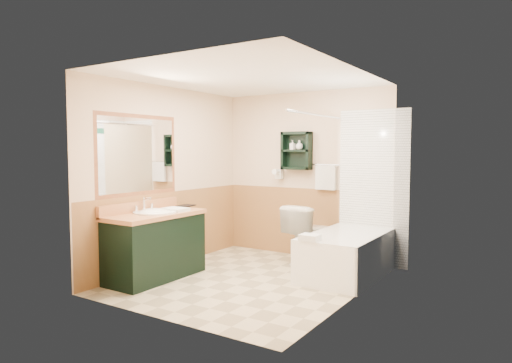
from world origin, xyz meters
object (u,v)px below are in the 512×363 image
object	(u,v)px
bathtub	(348,254)
toilet	(310,234)
soap_bottle_a	(293,147)
soap_bottle_b	(299,146)
hair_dryer	(279,174)
vanity	(155,246)
wall_shelf	(296,151)
vanity_book	(180,197)

from	to	relation	value
bathtub	toilet	distance (m)	0.78
soap_bottle_a	soap_bottle_b	size ratio (longest dim) A/B	1.01
hair_dryer	soap_bottle_a	world-z (taller)	soap_bottle_a
hair_dryer	vanity	distance (m)	2.22
wall_shelf	toilet	size ratio (longest dim) A/B	0.68
vanity_book	toilet	bearing A→B (deg)	30.11
soap_bottle_a	soap_bottle_b	distance (m)	0.11
hair_dryer	soap_bottle_b	bearing A→B (deg)	-4.89
wall_shelf	soap_bottle_a	distance (m)	0.08
wall_shelf	hair_dryer	distance (m)	0.46
wall_shelf	hair_dryer	world-z (taller)	wall_shelf
hair_dryer	bathtub	bearing A→B (deg)	-24.29
vanity_book	soap_bottle_b	bearing A→B (deg)	41.76
toilet	vanity_book	xyz separation A→B (m)	(-1.40, -1.10, 0.53)
bathtub	soap_bottle_a	distance (m)	1.81
hair_dryer	toilet	xyz separation A→B (m)	(0.64, -0.25, -0.80)
wall_shelf	toilet	xyz separation A→B (m)	(0.34, -0.22, -1.15)
wall_shelf	vanity	size ratio (longest dim) A/B	0.44
hair_dryer	bathtub	world-z (taller)	hair_dryer
vanity_book	soap_bottle_a	bearing A→B (deg)	44.70
hair_dryer	soap_bottle_a	size ratio (longest dim) A/B	1.75
soap_bottle_a	soap_bottle_b	world-z (taller)	soap_bottle_b
hair_dryer	vanity_book	world-z (taller)	hair_dryer
bathtub	vanity_book	bearing A→B (deg)	-160.27
hair_dryer	soap_bottle_b	distance (m)	0.55
vanity	wall_shelf	bearing A→B (deg)	65.42
vanity_book	soap_bottle_b	distance (m)	1.86
toilet	soap_bottle_a	distance (m)	1.28
wall_shelf	vanity_book	world-z (taller)	wall_shelf
wall_shelf	bathtub	xyz separation A→B (m)	(1.03, -0.57, -1.28)
wall_shelf	bathtub	world-z (taller)	wall_shelf
hair_dryer	vanity_book	bearing A→B (deg)	-119.45
vanity_book	vanity	bearing A→B (deg)	-83.53
toilet	bathtub	bearing A→B (deg)	162.44
hair_dryer	bathtub	xyz separation A→B (m)	(1.33, -0.60, -0.93)
wall_shelf	hair_dryer	bearing A→B (deg)	175.24
vanity_book	soap_bottle_a	world-z (taller)	soap_bottle_a
wall_shelf	hair_dryer	xyz separation A→B (m)	(-0.30, 0.02, -0.35)
soap_bottle_a	wall_shelf	bearing A→B (deg)	4.76
toilet	soap_bottle_b	distance (m)	1.27
soap_bottle_a	soap_bottle_b	xyz separation A→B (m)	(0.11, 0.00, 0.02)
vanity_book	soap_bottle_b	size ratio (longest dim) A/B	1.78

